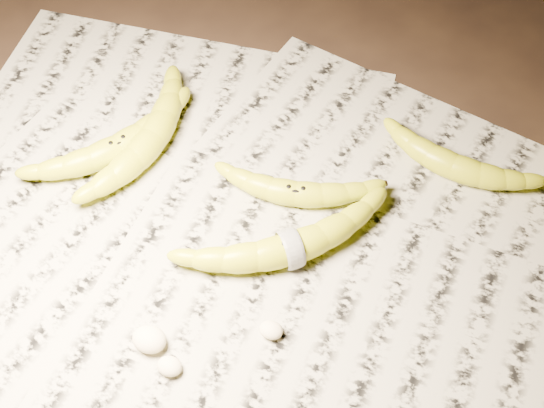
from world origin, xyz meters
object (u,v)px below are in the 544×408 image
at_px(banana_left_a, 118,146).
at_px(banana_taped, 290,247).
at_px(banana_left_b, 151,138).
at_px(banana_upper_a, 454,165).
at_px(banana_center, 296,192).

relative_size(banana_left_a, banana_taped, 0.91).
distance_m(banana_left_b, banana_taped, 0.24).
xyz_separation_m(banana_left_b, banana_taped, (0.23, -0.08, -0.00)).
height_order(banana_taped, banana_upper_a, banana_taped).
bearing_deg(banana_taped, banana_left_b, 117.27).
bearing_deg(banana_left_a, banana_left_b, -18.29).
height_order(banana_left_a, banana_center, banana_left_a).
bearing_deg(banana_left_a, banana_taped, -70.16).
xyz_separation_m(banana_center, banana_taped, (0.02, -0.08, 0.00)).
bearing_deg(banana_center, banana_taped, -87.26).
bearing_deg(banana_taped, banana_center, 64.56).
distance_m(banana_left_a, banana_upper_a, 0.43).
distance_m(banana_left_b, banana_upper_a, 0.39).
bearing_deg(banana_center, banana_left_b, 164.18).
xyz_separation_m(banana_left_b, banana_upper_a, (0.37, 0.11, -0.00)).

